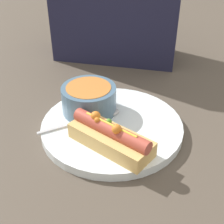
{
  "coord_description": "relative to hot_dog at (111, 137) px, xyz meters",
  "views": [
    {
      "loc": [
        0.11,
        -0.49,
        0.39
      ],
      "look_at": [
        0.0,
        0.0,
        0.04
      ],
      "focal_mm": 50.0,
      "sensor_mm": 36.0,
      "label": 1
    }
  ],
  "objects": [
    {
      "name": "ground_plane",
      "position": [
        -0.01,
        0.07,
        -0.04
      ],
      "size": [
        4.0,
        4.0,
        0.0
      ],
      "primitive_type": "plane",
      "color": "#4C4238"
    },
    {
      "name": "dinner_plate",
      "position": [
        -0.01,
        0.07,
        -0.03
      ],
      "size": [
        0.28,
        0.28,
        0.02
      ],
      "color": "white",
      "rests_on": "ground_plane"
    },
    {
      "name": "hot_dog",
      "position": [
        0.0,
        0.0,
        0.0
      ],
      "size": [
        0.17,
        0.12,
        0.06
      ],
      "rotation": [
        0.0,
        0.0,
        -0.46
      ],
      "color": "#DBAD60",
      "rests_on": "dinner_plate"
    },
    {
      "name": "soup_bowl",
      "position": [
        -0.07,
        0.1,
        0.01
      ],
      "size": [
        0.11,
        0.11,
        0.06
      ],
      "color": "slate",
      "rests_on": "dinner_plate"
    },
    {
      "name": "spoon",
      "position": [
        -0.04,
        0.09,
        -0.02
      ],
      "size": [
        0.15,
        0.12,
        0.01
      ],
      "rotation": [
        0.0,
        0.0,
        0.68
      ],
      "color": "#B7B7BC",
      "rests_on": "dinner_plate"
    }
  ]
}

